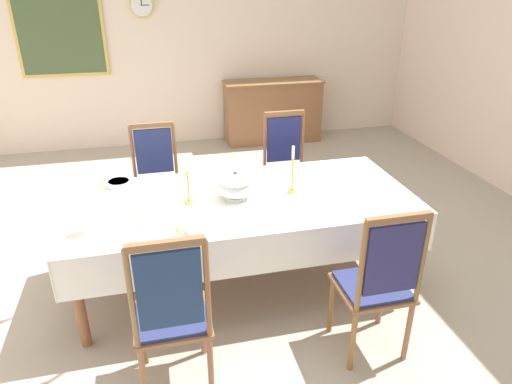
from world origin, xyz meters
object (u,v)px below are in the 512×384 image
dining_table (242,206)px  chair_north_a (157,180)px  chair_south_b (378,282)px  chair_north_b (287,167)px  spoon_secondary (179,231)px  chair_south_a (172,313)px  framed_painting (58,23)px  candlestick_west (188,185)px  soup_tureen (236,185)px  spoon_primary (102,185)px  bowl_near_left (119,183)px  bowl_near_right (197,228)px  candlestick_east (292,174)px  sideboard (273,111)px  mounted_clock (142,5)px

dining_table → chair_north_a: bearing=122.1°
chair_south_b → dining_table: bearing=124.0°
chair_north_b → spoon_secondary: chair_north_b is taller
chair_south_a → framed_painting: bearing=102.6°
chair_south_b → candlestick_west: bearing=137.3°
candlestick_west → chair_north_a: bearing=102.3°
candlestick_west → dining_table: bearing=0.0°
candlestick_west → framed_painting: bearing=108.8°
soup_tureen → spoon_primary: bearing=154.9°
chair_south_a → bowl_near_left: (-0.30, 1.42, 0.22)m
chair_north_b → soup_tureen: size_ratio=4.04×
bowl_near_left → bowl_near_right: (0.52, -0.87, -0.00)m
candlestick_west → bowl_near_left: bearing=139.4°
chair_north_a → bowl_near_right: 1.44m
dining_table → candlestick_west: (-0.40, 0.00, 0.21)m
soup_tureen → framed_painting: (-1.60, 3.65, 0.86)m
chair_north_b → bowl_near_right: bearing=53.3°
chair_south_a → chair_north_a: chair_south_a is taller
candlestick_east → sideboard: size_ratio=0.26×
spoon_primary → spoon_secondary: size_ratio=1.01×
chair_south_a → candlestick_east: candlestick_east is taller
bowl_near_right → spoon_primary: bowl_near_right is taller
mounted_clock → chair_north_a: bearing=-90.8°
mounted_clock → framed_painting: framed_painting is taller
chair_north_a → sideboard: bearing=-126.5°
bowl_near_left → soup_tureen: bearing=-27.0°
dining_table → chair_north_b: size_ratio=2.35×
chair_south_a → bowl_near_left: chair_south_a is taller
chair_south_b → candlestick_west: (-1.06, 0.98, 0.34)m
chair_north_a → bowl_near_left: (-0.30, -0.53, 0.23)m
candlestick_east → framed_painting: (-2.04, 3.65, 0.81)m
bowl_near_left → sideboard: bearing=54.7°
candlestick_east → bowl_near_right: 0.91m
spoon_primary → spoon_secondary: same height
candlestick_east → spoon_secondary: candlestick_east is taller
sideboard → framed_painting: 3.10m
chair_south_a → candlestick_west: size_ratio=3.18×
bowl_near_left → spoon_primary: bowl_near_left is taller
chair_north_a → bowl_near_right: bearing=99.0°
chair_south_a → spoon_primary: (-0.43, 1.45, 0.20)m
chair_south_b → bowl_near_left: (-1.57, 1.42, 0.22)m
sideboard → candlestick_east: bearing=77.1°
candlestick_west → soup_tureen: bearing=0.0°
mounted_clock → bowl_near_left: bearing=-96.1°
candlestick_east → mounted_clock: 3.90m
candlestick_east → spoon_secondary: bearing=-155.9°
candlestick_east → bowl_near_right: candlestick_east is taller
spoon_secondary → bowl_near_left: bearing=106.5°
sideboard → spoon_secondary: bearing=66.1°
mounted_clock → candlestick_east: bearing=-75.1°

